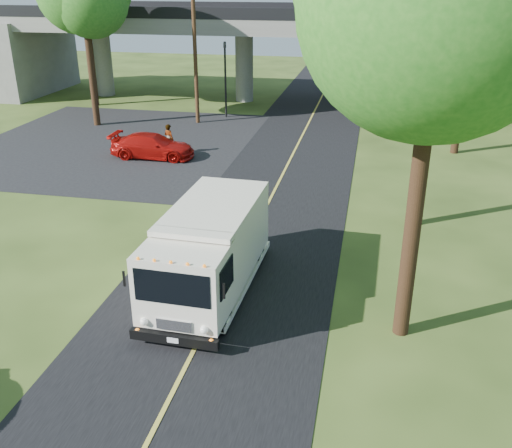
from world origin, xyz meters
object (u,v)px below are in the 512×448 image
(tree_left_far, at_px, (87,3))
(pedestrian, at_px, (169,139))
(tree_right_near, at_px, (450,1))
(tree_left_lot, at_px, (85,0))
(utility_pole, at_px, (195,54))
(step_van, at_px, (210,249))
(red_sedan, at_px, (153,146))
(traffic_signal, at_px, (225,72))

(tree_left_far, distance_m, pedestrian, 16.45)
(tree_right_near, xyz_separation_m, tree_left_lot, (-19.50, 21.00, -0.90))
(tree_right_near, height_order, tree_left_lot, tree_right_near)
(utility_pole, relative_size, pedestrian, 5.23)
(tree_left_far, xyz_separation_m, step_van, (16.39, -25.75, -5.93))
(tree_left_far, height_order, pedestrian, tree_left_far)
(tree_right_near, relative_size, tree_left_far, 1.19)
(utility_pole, distance_m, step_van, 23.24)
(tree_right_near, distance_m, tree_left_lot, 28.67)
(red_sedan, bearing_deg, traffic_signal, -9.72)
(utility_pole, bearing_deg, tree_left_lot, -161.03)
(tree_right_near, distance_m, tree_left_far, 35.17)
(tree_left_lot, relative_size, tree_left_far, 1.06)
(tree_right_near, relative_size, tree_left_lot, 1.12)
(tree_right_near, relative_size, step_van, 1.74)
(tree_right_near, height_order, step_van, tree_right_near)
(tree_right_near, distance_m, pedestrian, 21.60)
(tree_left_lot, bearing_deg, traffic_signal, 28.11)
(utility_pole, height_order, tree_left_lot, tree_left_lot)
(utility_pole, bearing_deg, tree_right_near, -60.31)
(tree_right_near, bearing_deg, utility_pole, 119.69)
(utility_pole, height_order, tree_left_far, tree_left_far)
(tree_left_far, bearing_deg, pedestrian, -48.85)
(red_sedan, bearing_deg, pedestrian, -38.89)
(tree_left_far, xyz_separation_m, red_sedan, (9.25, -12.21, -6.78))
(tree_left_lot, distance_m, pedestrian, 11.23)
(utility_pole, height_order, tree_right_near, tree_right_near)
(traffic_signal, relative_size, pedestrian, 3.02)
(traffic_signal, distance_m, pedestrian, 9.84)
(traffic_signal, xyz_separation_m, tree_left_lot, (-7.79, -4.16, 4.70))
(utility_pole, height_order, pedestrian, utility_pole)
(step_van, height_order, pedestrian, step_van)
(utility_pole, bearing_deg, red_sedan, -90.29)
(traffic_signal, distance_m, utility_pole, 2.86)
(step_van, distance_m, pedestrian, 15.80)
(red_sedan, bearing_deg, tree_left_far, 35.87)
(traffic_signal, relative_size, tree_right_near, 0.44)
(pedestrian, bearing_deg, tree_right_near, 153.20)
(pedestrian, bearing_deg, utility_pole, -60.85)
(pedestrian, bearing_deg, tree_left_lot, -13.32)
(traffic_signal, relative_size, utility_pole, 0.58)
(tree_left_lot, distance_m, red_sedan, 11.40)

